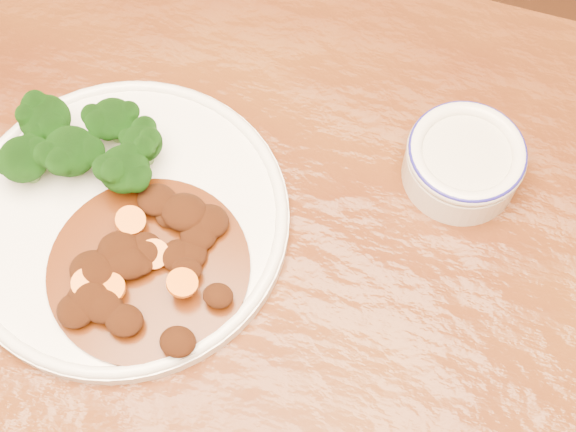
# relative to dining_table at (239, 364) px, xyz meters

# --- Properties ---
(dining_table) EXTENTS (1.55, 0.99, 0.75)m
(dining_table) POSITION_rel_dining_table_xyz_m (0.00, 0.00, 0.00)
(dining_table) COLOR #5F3110
(dining_table) RESTS_ON ground
(dinner_plate) EXTENTS (0.31, 0.31, 0.02)m
(dinner_plate) POSITION_rel_dining_table_xyz_m (-0.13, 0.08, 0.09)
(dinner_plate) COLOR white
(dinner_plate) RESTS_ON dining_table
(broccoli_florets) EXTENTS (0.14, 0.11, 0.05)m
(broccoli_florets) POSITION_rel_dining_table_xyz_m (-0.18, 0.13, 0.13)
(broccoli_florets) COLOR #6DA354
(broccoli_florets) RESTS_ON dinner_plate
(mince_stew) EXTENTS (0.18, 0.18, 0.03)m
(mince_stew) POSITION_rel_dining_table_xyz_m (-0.09, 0.04, 0.10)
(mince_stew) COLOR #4D2208
(mince_stew) RESTS_ON dinner_plate
(dip_bowl) EXTENTS (0.11, 0.11, 0.05)m
(dip_bowl) POSITION_rel_dining_table_xyz_m (0.16, 0.21, 0.11)
(dip_bowl) COLOR silver
(dip_bowl) RESTS_ON dining_table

